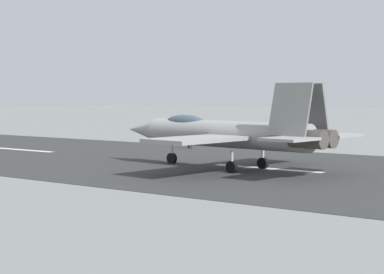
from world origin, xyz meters
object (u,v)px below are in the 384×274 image
at_px(marker_cone_far, 144,140).
at_px(marker_cone_mid, 267,147).
at_px(crew_person, 190,139).
at_px(fighter_jet, 227,133).

bearing_deg(marker_cone_far, marker_cone_mid, 180.00).
distance_m(crew_person, marker_cone_far, 8.26).
bearing_deg(marker_cone_mid, fighter_jet, 110.74).
relative_size(marker_cone_mid, marker_cone_far, 1.00).
bearing_deg(marker_cone_mid, crew_person, 22.91).
height_order(fighter_jet, marker_cone_mid, fighter_jet).
bearing_deg(fighter_jet, marker_cone_mid, -69.26).
bearing_deg(crew_person, marker_cone_mid, -157.09).
distance_m(crew_person, marker_cone_mid, 6.97).
xyz_separation_m(crew_person, marker_cone_mid, (-6.40, -2.70, -0.55)).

